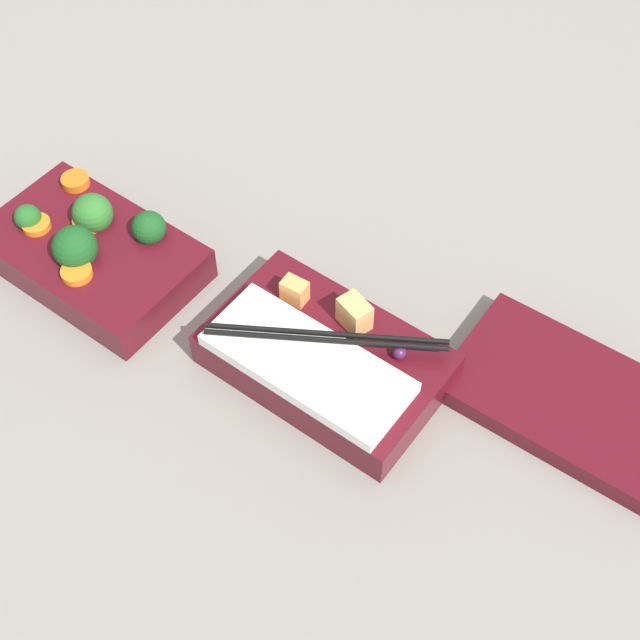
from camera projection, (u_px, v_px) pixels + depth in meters
name	position (u px, v px, depth m)	size (l,w,h in m)	color
ground_plane	(207.00, 321.00, 0.85)	(3.00, 3.00, 0.00)	gray
bento_tray_vegetable	(92.00, 250.00, 0.87)	(0.21, 0.13, 0.07)	#510F19
bento_tray_rice	(324.00, 358.00, 0.79)	(0.21, 0.13, 0.07)	#510F19
bento_lid	(567.00, 397.00, 0.78)	(0.20, 0.13, 0.02)	#510F19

